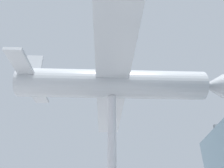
# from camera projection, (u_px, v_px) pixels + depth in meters

# --- Properties ---
(support_pylon_central) EXTENTS (0.51, 0.51, 7.81)m
(support_pylon_central) POSITION_uv_depth(u_px,v_px,m) (112.00, 161.00, 11.99)
(support_pylon_central) COLOR #B7B7BC
(support_pylon_central) RESTS_ON ground_plane
(suspended_airplane) EXTENTS (20.86, 14.04, 3.05)m
(suspended_airplane) POSITION_uv_depth(u_px,v_px,m) (116.00, 84.00, 14.38)
(suspended_airplane) COLOR #93999E
(suspended_airplane) RESTS_ON support_pylon_central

